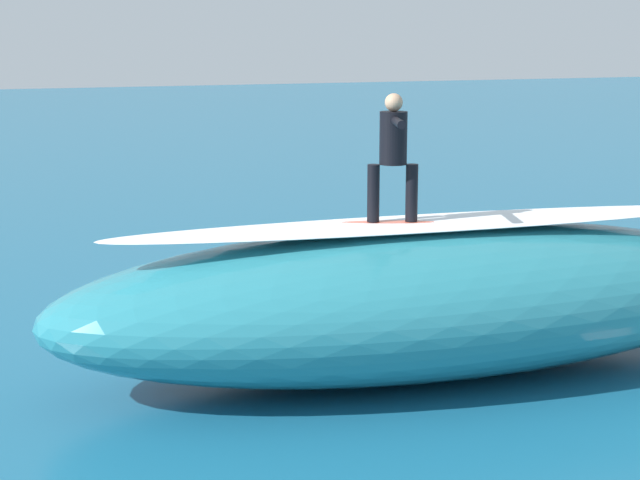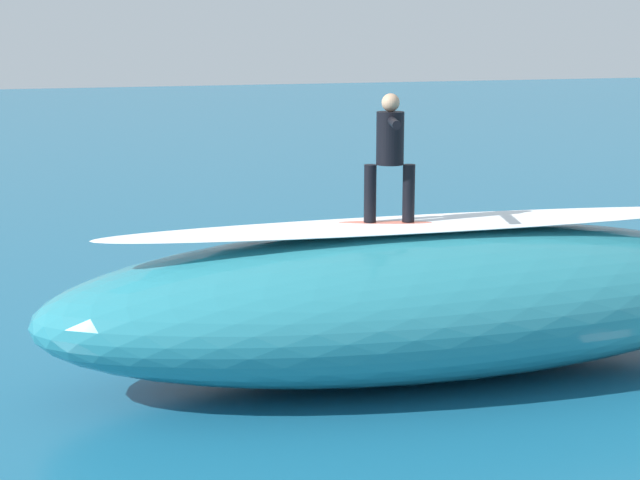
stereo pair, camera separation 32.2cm
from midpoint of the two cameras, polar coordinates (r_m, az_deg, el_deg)
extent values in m
plane|color=#196084|center=(15.07, 1.39, -3.95)|extent=(120.00, 120.00, 0.00)
ellipsoid|color=teal|center=(12.35, 5.11, -3.26)|extent=(9.19, 3.63, 1.75)
ellipsoid|color=white|center=(12.15, 5.19, 0.93)|extent=(7.71, 1.56, 0.08)
ellipsoid|color=#E0563D|center=(11.99, 3.20, 0.82)|extent=(2.25, 1.11, 0.08)
cylinder|color=black|center=(11.90, 2.17, 2.57)|extent=(0.14, 0.14, 0.66)
cylinder|color=black|center=(11.95, 4.27, 2.59)|extent=(0.14, 0.14, 0.66)
cylinder|color=black|center=(11.84, 3.26, 5.59)|extent=(0.40, 0.40, 0.60)
sphere|color=tan|center=(11.81, 3.28, 7.53)|extent=(0.20, 0.20, 0.20)
cylinder|color=black|center=(11.40, 3.51, 6.42)|extent=(0.25, 0.54, 0.09)
cylinder|color=black|center=(12.24, 3.04, 6.77)|extent=(0.25, 0.54, 0.09)
ellipsoid|color=#33B2D1|center=(15.38, -3.70, -3.50)|extent=(2.14, 1.91, 0.07)
cylinder|color=black|center=(15.33, -3.71, -2.84)|extent=(0.82, 0.76, 0.29)
sphere|color=tan|center=(15.13, -1.94, -2.79)|extent=(0.21, 0.21, 0.21)
cylinder|color=black|center=(15.58, -6.41, -2.96)|extent=(0.61, 0.54, 0.13)
cylinder|color=black|center=(15.73, -6.14, -2.82)|extent=(0.61, 0.54, 0.13)
ellipsoid|color=white|center=(16.99, 12.29, -2.15)|extent=(1.05, 1.06, 0.16)
camera|label=1|loc=(0.16, -90.68, -0.14)|focal=58.44mm
camera|label=2|loc=(0.16, 89.32, 0.14)|focal=58.44mm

